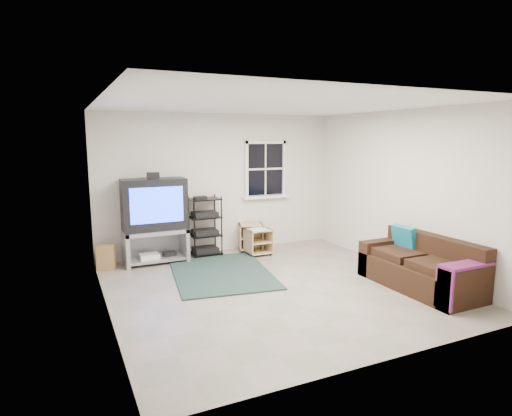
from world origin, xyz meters
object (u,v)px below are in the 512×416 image
side_table_left (250,236)px  av_rack (205,230)px  side_table_right (257,239)px  sofa (421,268)px  tv_unit (154,214)px

side_table_left → av_rack: bearing=-179.1°
side_table_right → side_table_left: bearing=88.9°
av_rack → sofa: size_ratio=0.62×
side_table_right → tv_unit: bearing=172.1°
sofa → side_table_right: bearing=117.4°
tv_unit → sofa: 4.37m
sofa → tv_unit: bearing=137.9°
side_table_left → side_table_right: bearing=-91.1°
side_table_right → sofa: (1.37, -2.65, 0.01)m
side_table_left → side_table_right: (-0.01, -0.34, 0.00)m
av_rack → side_table_left: (0.92, 0.01, -0.20)m
av_rack → sofa: av_rack is taller
tv_unit → side_table_right: size_ratio=3.13×
tv_unit → side_table_right: 1.95m
sofa → side_table_left: bearing=114.6°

